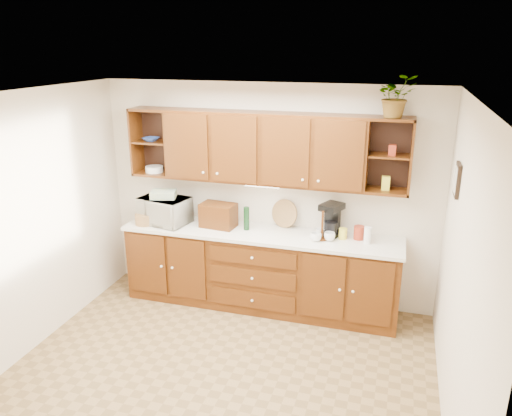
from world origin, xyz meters
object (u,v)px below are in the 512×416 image
Objects in this scene: bread_box at (218,215)px; potted_plant at (396,96)px; microwave at (164,210)px; coffee_maker at (331,220)px.

potted_plant is at bearing 8.48° from bread_box.
potted_plant is at bearing 14.83° from microwave.
coffee_maker is at bearing 16.68° from microwave.
potted_plant is (0.58, -0.03, 1.38)m from coffee_maker.
potted_plant reaches higher than microwave.
bread_box is 1.08× the size of coffee_maker.
bread_box is 2.37m from potted_plant.
potted_plant is at bearing 19.80° from coffee_maker.
microwave is 0.67m from bread_box.
microwave is at bearing -168.34° from bread_box.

